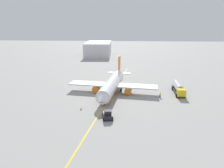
{
  "coord_description": "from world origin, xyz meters",
  "views": [
    {
      "loc": [
        62.55,
        4.47,
        21.42
      ],
      "look_at": [
        0.0,
        0.0,
        3.0
      ],
      "focal_mm": 33.31,
      "sensor_mm": 36.0,
      "label": 1
    }
  ],
  "objects": [
    {
      "name": "safety_cone_nose",
      "position": [
        13.88,
        -6.99,
        0.28
      ],
      "size": [
        0.51,
        0.51,
        0.57
      ],
      "primitive_type": "cone",
      "color": "#F2590F",
      "rests_on": "ground"
    },
    {
      "name": "pushback_tug",
      "position": [
        18.44,
        0.3,
        1.01
      ],
      "size": [
        3.92,
        2.91,
        2.2
      ],
      "color": "#232328",
      "rests_on": "ground"
    },
    {
      "name": "airplane",
      "position": [
        -0.47,
        0.06,
        2.73
      ],
      "size": [
        32.87,
        28.63,
        9.81
      ],
      "color": "white",
      "rests_on": "ground"
    },
    {
      "name": "ground_plane",
      "position": [
        0.0,
        0.0,
        0.0
      ],
      "size": [
        400.0,
        400.0,
        0.0
      ],
      "primitive_type": "plane",
      "color": "#9E9B96"
    },
    {
      "name": "fuel_tanker",
      "position": [
        -1.56,
        21.02,
        1.73
      ],
      "size": [
        11.32,
        3.18,
        3.15
      ],
      "color": "#2D2D33",
      "rests_on": "ground"
    },
    {
      "name": "refueling_worker",
      "position": [
        2.9,
        14.68,
        0.82
      ],
      "size": [
        0.57,
        0.44,
        1.71
      ],
      "color": "navy",
      "rests_on": "ground"
    },
    {
      "name": "distant_hangar",
      "position": [
        -80.62,
        -15.23,
        4.45
      ],
      "size": [
        30.2,
        17.86,
        8.91
      ],
      "color": "silver",
      "rests_on": "ground"
    },
    {
      "name": "taxi_line_marking",
      "position": [
        0.0,
        0.0,
        0.01
      ],
      "size": [
        76.73,
        10.06,
        0.01
      ],
      "primitive_type": "cube",
      "rotation": [
        0.0,
        0.0,
        -0.13
      ],
      "color": "yellow",
      "rests_on": "ground"
    }
  ]
}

